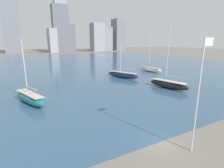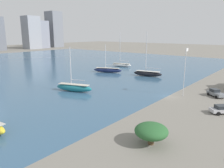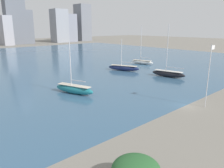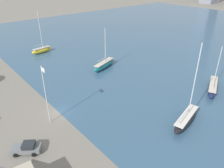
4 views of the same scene
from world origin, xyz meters
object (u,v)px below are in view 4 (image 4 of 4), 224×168
parked_pickup_gray (27,148)px  sailboat_yellow (42,50)px  flag_pole (46,94)px  sailboat_black (186,119)px  sailboat_navy (213,87)px  sailboat_teal (104,65)px

parked_pickup_gray → sailboat_yellow: bearing=-169.7°
flag_pole → sailboat_yellow: size_ratio=0.81×
sailboat_black → parked_pickup_gray: bearing=-128.0°
sailboat_yellow → sailboat_navy: sailboat_yellow is taller
sailboat_yellow → sailboat_teal: bearing=10.4°
sailboat_navy → sailboat_black: bearing=-103.0°
sailboat_navy → parked_pickup_gray: 40.30m
sailboat_yellow → sailboat_navy: (48.97, 18.84, -0.07)m
sailboat_teal → sailboat_yellow: size_ratio=0.81×
sailboat_navy → parked_pickup_gray: (-8.40, -39.42, -0.10)m
sailboat_yellow → sailboat_navy: bearing=12.6°
flag_pole → sailboat_yellow: (-36.12, 14.72, -5.01)m
sailboat_teal → sailboat_navy: sailboat_teal is taller
sailboat_yellow → parked_pickup_gray: (40.57, -20.57, -0.16)m
flag_pole → sailboat_navy: size_ratio=1.05×
flag_pole → sailboat_navy: (12.85, 33.57, -5.08)m
sailboat_yellow → flag_pole: bearing=-30.6°
sailboat_teal → flag_pole: bearing=-79.1°
flag_pole → sailboat_teal: flag_pole is taller
sailboat_navy → sailboat_teal: bearing=178.9°
flag_pole → sailboat_teal: 26.56m
sailboat_teal → parked_pickup_gray: sailboat_teal is taller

